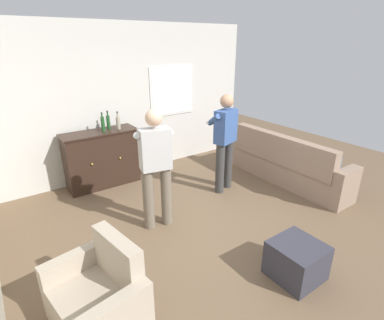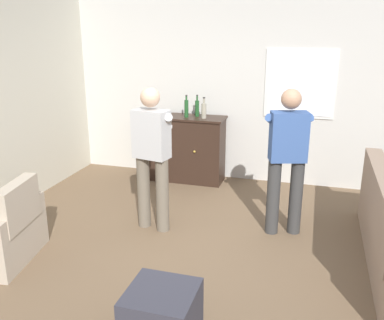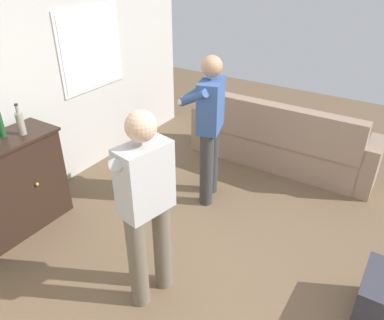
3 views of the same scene
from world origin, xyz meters
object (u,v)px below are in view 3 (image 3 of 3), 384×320
object	(u,v)px
sideboard_cabinet	(1,192)
bottle_liquor_amber	(20,123)
person_standing_right	(209,124)
bottle_wine_green	(0,124)
couch	(278,143)
person_standing_left	(146,203)

from	to	relation	value
sideboard_cabinet	bottle_liquor_amber	world-z (taller)	bottle_liquor_amber
bottle_liquor_amber	person_standing_right	xyz separation A→B (m)	(1.32, -1.34, -0.20)
bottle_wine_green	bottle_liquor_amber	world-z (taller)	bottle_wine_green
sideboard_cabinet	person_standing_right	size ratio (longest dim) A/B	0.77
couch	bottle_wine_green	xyz separation A→B (m)	(-2.57, 1.88, 0.79)
bottle_wine_green	bottle_liquor_amber	xyz separation A→B (m)	(0.14, -0.12, -0.01)
person_standing_right	couch	bearing A→B (deg)	-20.68
sideboard_cabinet	bottle_wine_green	xyz separation A→B (m)	(0.21, 0.06, 0.63)
sideboard_cabinet	bottle_liquor_amber	distance (m)	0.72
person_standing_left	person_standing_right	xyz separation A→B (m)	(1.49, 0.31, 0.00)
bottle_wine_green	sideboard_cabinet	bearing A→B (deg)	-164.23
bottle_wine_green	bottle_liquor_amber	distance (m)	0.18
couch	bottle_liquor_amber	world-z (taller)	bottle_liquor_amber
person_standing_left	couch	bearing A→B (deg)	-2.37
bottle_liquor_amber	person_standing_right	distance (m)	1.89
bottle_liquor_amber	person_standing_left	world-z (taller)	person_standing_left
couch	person_standing_left	size ratio (longest dim) A/B	1.46
bottle_liquor_amber	couch	bearing A→B (deg)	-35.86
sideboard_cabinet	bottle_wine_green	bearing A→B (deg)	15.77
bottle_wine_green	person_standing_left	distance (m)	1.78
sideboard_cabinet	bottle_wine_green	world-z (taller)	bottle_wine_green
bottle_wine_green	person_standing_right	size ratio (longest dim) A/B	0.19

